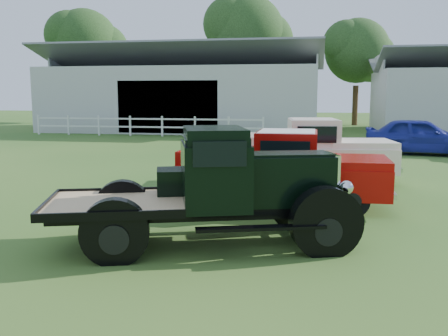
% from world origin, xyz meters
% --- Properties ---
extents(ground, '(120.00, 120.00, 0.00)m').
position_xyz_m(ground, '(0.00, 0.00, 0.00)').
color(ground, '#26531B').
extents(shed_left, '(18.80, 10.20, 5.60)m').
position_xyz_m(shed_left, '(-7.00, 26.00, 2.80)').
color(shed_left, '#A6A6A6').
rests_on(shed_left, ground).
extents(fence_rail, '(14.20, 0.16, 1.20)m').
position_xyz_m(fence_rail, '(-8.00, 20.00, 0.60)').
color(fence_rail, white).
rests_on(fence_rail, ground).
extents(tree_a, '(6.30, 6.30, 10.50)m').
position_xyz_m(tree_a, '(-18.00, 33.00, 5.25)').
color(tree_a, black).
rests_on(tree_a, ground).
extents(tree_b, '(6.90, 6.90, 11.50)m').
position_xyz_m(tree_b, '(-4.00, 34.00, 5.75)').
color(tree_b, black).
rests_on(tree_b, ground).
extents(tree_c, '(5.40, 5.40, 9.00)m').
position_xyz_m(tree_c, '(5.00, 33.00, 4.50)').
color(tree_c, black).
rests_on(tree_c, ground).
extents(vintage_flatbed, '(5.31, 3.37, 1.96)m').
position_xyz_m(vintage_flatbed, '(0.25, -0.48, 0.98)').
color(vintage_flatbed, black).
rests_on(vintage_flatbed, ground).
extents(red_pickup, '(4.72, 1.82, 1.72)m').
position_xyz_m(red_pickup, '(1.26, 2.62, 0.86)').
color(red_pickup, '#B50B08').
rests_on(red_pickup, ground).
extents(white_pickup, '(5.03, 2.49, 1.77)m').
position_xyz_m(white_pickup, '(1.80, 5.87, 0.89)').
color(white_pickup, '#F6E4CF').
rests_on(white_pickup, ground).
extents(misc_car_blue, '(4.71, 2.52, 1.52)m').
position_xyz_m(misc_car_blue, '(6.26, 13.44, 0.76)').
color(misc_car_blue, navy).
rests_on(misc_car_blue, ground).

